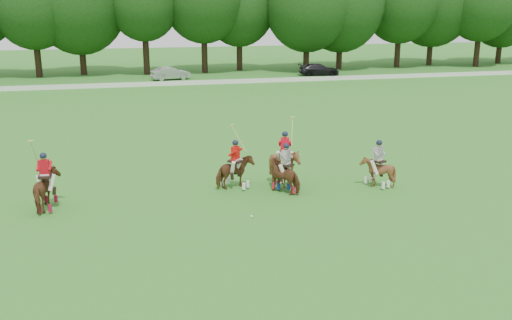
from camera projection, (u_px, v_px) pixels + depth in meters
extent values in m
plane|color=#2D7521|center=(232.00, 233.00, 19.72)|extent=(180.00, 180.00, 0.00)
cylinder|color=black|center=(38.00, 55.00, 61.84)|extent=(0.70, 0.70, 4.64)
ellipsoid|color=black|center=(32.00, 2.00, 60.35)|extent=(8.80, 8.80, 10.13)
cylinder|color=black|center=(83.00, 55.00, 63.91)|extent=(0.70, 0.70, 4.31)
cylinder|color=black|center=(146.00, 51.00, 63.98)|extent=(0.70, 0.70, 5.24)
cylinder|color=black|center=(204.00, 50.00, 65.75)|extent=(0.70, 0.70, 5.19)
cylinder|color=black|center=(239.00, 51.00, 68.16)|extent=(0.70, 0.70, 4.48)
ellipsoid|color=black|center=(239.00, 4.00, 66.72)|extent=(8.60, 8.60, 9.89)
cylinder|color=black|center=(306.00, 53.00, 67.30)|extent=(0.70, 0.70, 4.21)
ellipsoid|color=black|center=(307.00, 1.00, 65.75)|extent=(10.11, 10.11, 11.63)
cylinder|color=black|center=(339.00, 52.00, 69.67)|extent=(0.70, 0.70, 4.07)
ellipsoid|color=black|center=(341.00, 2.00, 68.10)|extent=(10.46, 10.46, 12.03)
cylinder|color=black|center=(398.00, 48.00, 71.60)|extent=(0.70, 0.70, 4.79)
cylinder|color=black|center=(430.00, 48.00, 74.35)|extent=(0.70, 0.70, 4.44)
cylinder|color=black|center=(477.00, 47.00, 72.43)|extent=(0.70, 0.70, 4.86)
ellipsoid|color=black|center=(482.00, 0.00, 70.91)|extent=(8.94, 8.94, 10.28)
cylinder|color=black|center=(499.00, 49.00, 76.62)|extent=(0.70, 0.70, 3.90)
ellipsoid|color=black|center=(504.00, 7.00, 75.18)|extent=(9.29, 9.29, 10.68)
cube|color=white|center=(154.00, 84.00, 55.25)|extent=(120.00, 0.10, 0.44)
imported|color=#A5A5AA|center=(171.00, 73.00, 59.83)|extent=(4.30, 2.35, 1.34)
imported|color=black|center=(319.00, 69.00, 63.65)|extent=(4.70, 2.41, 1.31)
imported|color=#532F16|center=(47.00, 190.00, 21.87)|extent=(1.01, 1.90, 1.54)
cube|color=black|center=(45.00, 176.00, 21.72)|extent=(0.49, 0.60, 0.08)
cylinder|color=tan|center=(35.00, 153.00, 21.44)|extent=(0.11, 0.77, 1.08)
imported|color=#532F16|center=(236.00, 173.00, 24.40)|extent=(1.82, 1.82, 1.40)
cube|color=black|center=(235.00, 161.00, 24.26)|extent=(0.71, 0.71, 0.08)
cylinder|color=tan|center=(239.00, 139.00, 24.27)|extent=(0.57, 0.56, 1.08)
imported|color=#532F16|center=(285.00, 167.00, 24.55)|extent=(1.88, 1.99, 1.77)
cube|color=black|center=(285.00, 152.00, 24.38)|extent=(0.60, 0.67, 0.08)
cylinder|color=tan|center=(292.00, 132.00, 24.11)|extent=(0.28, 0.74, 1.08)
imported|color=#532F16|center=(286.00, 176.00, 23.94)|extent=(1.60, 1.73, 1.38)
cube|color=black|center=(286.00, 165.00, 23.81)|extent=(0.69, 0.71, 0.08)
cylinder|color=tan|center=(282.00, 168.00, 23.60)|extent=(0.16, 0.18, 1.29)
imported|color=#532F16|center=(378.00, 172.00, 24.61)|extent=(1.48, 1.55, 1.35)
cube|color=black|center=(378.00, 161.00, 24.48)|extent=(0.63, 0.69, 0.08)
cylinder|color=tan|center=(373.00, 164.00, 24.32)|extent=(0.11, 0.21, 1.29)
sphere|color=white|center=(252.00, 216.00, 21.18)|extent=(0.09, 0.09, 0.09)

